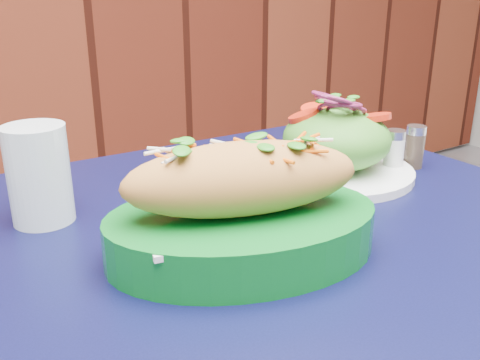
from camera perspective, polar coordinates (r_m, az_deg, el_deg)
cafe_table at (r=0.62m, az=4.68°, el=-13.87°), size 0.82×0.82×0.75m
banh_mi_basket at (r=0.53m, az=0.29°, el=-3.22°), size 0.32×0.26×0.13m
salad_plate at (r=0.77m, az=10.20°, el=3.77°), size 0.23×0.23×0.12m
water_glass at (r=0.65m, az=-20.66°, el=0.55°), size 0.07×0.07×0.11m
salt_shaker at (r=0.81m, az=16.11°, el=2.92°), size 0.03×0.03×0.06m
pepper_shaker at (r=0.84m, az=18.12°, el=3.39°), size 0.03×0.03×0.06m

